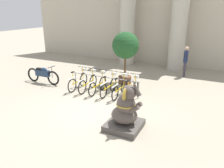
# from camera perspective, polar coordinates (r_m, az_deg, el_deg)

# --- Properties ---
(ground_plane) EXTENTS (60.00, 60.00, 0.00)m
(ground_plane) POSITION_cam_1_polar(r_m,az_deg,el_deg) (8.47, -5.47, -7.00)
(ground_plane) COLOR #9E937F
(building_facade) EXTENTS (20.00, 0.20, 6.00)m
(building_facade) POSITION_cam_1_polar(r_m,az_deg,el_deg) (15.59, 11.51, 16.12)
(building_facade) COLOR #BCB29E
(building_facade) RESTS_ON ground_plane
(column_left) EXTENTS (1.24, 1.24, 5.16)m
(column_left) POSITION_cam_1_polar(r_m,az_deg,el_deg) (15.21, 4.07, 14.95)
(column_left) COLOR #BCB7A8
(column_left) RESTS_ON ground_plane
(column_right) EXTENTS (1.24, 1.24, 5.16)m
(column_right) POSITION_cam_1_polar(r_m,az_deg,el_deg) (14.28, 17.00, 13.93)
(column_right) COLOR #BCB7A8
(column_right) RESTS_ON ground_plane
(bike_rack) EXTENTS (3.37, 0.05, 0.77)m
(bike_rack) POSITION_cam_1_polar(r_m,az_deg,el_deg) (10.01, -1.88, 0.95)
(bike_rack) COLOR gray
(bike_rack) RESTS_ON ground_plane
(bicycle_0) EXTENTS (0.48, 1.62, 1.02)m
(bicycle_0) POSITION_cam_1_polar(r_m,az_deg,el_deg) (10.66, -8.77, 0.78)
(bicycle_0) COLOR black
(bicycle_0) RESTS_ON ground_plane
(bicycle_1) EXTENTS (0.48, 1.62, 1.02)m
(bicycle_1) POSITION_cam_1_polar(r_m,az_deg,el_deg) (10.38, -6.22, 0.38)
(bicycle_1) COLOR black
(bicycle_1) RESTS_ON ground_plane
(bicycle_2) EXTENTS (0.48, 1.62, 1.02)m
(bicycle_2) POSITION_cam_1_polar(r_m,az_deg,el_deg) (10.08, -3.65, -0.12)
(bicycle_2) COLOR black
(bicycle_2) RESTS_ON ground_plane
(bicycle_3) EXTENTS (0.48, 1.62, 1.02)m
(bicycle_3) POSITION_cam_1_polar(r_m,az_deg,el_deg) (9.85, -0.80, -0.56)
(bicycle_3) COLOR black
(bicycle_3) RESTS_ON ground_plane
(bicycle_4) EXTENTS (0.48, 1.62, 1.02)m
(bicycle_4) POSITION_cam_1_polar(r_m,az_deg,el_deg) (9.62, 2.13, -1.05)
(bicycle_4) COLOR black
(bicycle_4) RESTS_ON ground_plane
(bicycle_5) EXTENTS (0.48, 1.62, 1.02)m
(bicycle_5) POSITION_cam_1_polar(r_m,az_deg,el_deg) (9.43, 5.22, -1.55)
(bicycle_5) COLOR black
(bicycle_5) RESTS_ON ground_plane
(elephant_statue) EXTENTS (1.11, 1.11, 1.77)m
(elephant_statue) POSITION_cam_1_polar(r_m,az_deg,el_deg) (7.02, 3.54, -7.32)
(elephant_statue) COLOR #4C4742
(elephant_statue) RESTS_ON ground_plane
(motorcycle) EXTENTS (2.10, 0.55, 0.97)m
(motorcycle) POSITION_cam_1_polar(r_m,az_deg,el_deg) (11.89, -17.61, 2.40)
(motorcycle) COLOR black
(motorcycle) RESTS_ON ground_plane
(person_pedestrian) EXTENTS (0.23, 0.47, 1.74)m
(person_pedestrian) POSITION_cam_1_polar(r_m,az_deg,el_deg) (13.02, 18.69, 6.28)
(person_pedestrian) COLOR #383342
(person_pedestrian) RESTS_ON ground_plane
(potted_tree) EXTENTS (1.34, 1.34, 2.65)m
(potted_tree) POSITION_cam_1_polar(r_m,az_deg,el_deg) (11.07, 3.53, 9.43)
(potted_tree) COLOR brown
(potted_tree) RESTS_ON ground_plane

